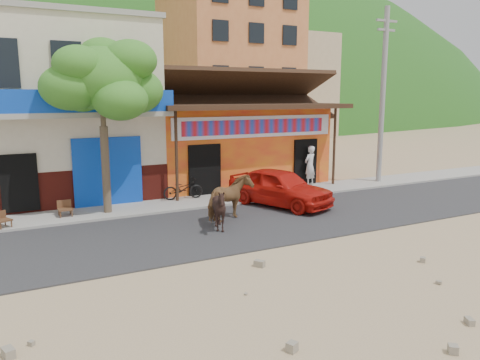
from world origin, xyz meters
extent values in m
plane|color=#9E825B|center=(0.00, 0.00, 0.00)|extent=(120.00, 120.00, 0.00)
cube|color=#28282B|center=(0.00, 2.50, 0.02)|extent=(60.00, 5.00, 0.04)
cube|color=gray|center=(0.00, 6.00, 0.06)|extent=(60.00, 2.00, 0.12)
cube|color=orange|center=(2.00, 10.00, 1.80)|extent=(8.00, 6.00, 3.60)
cube|color=beige|center=(-5.50, 10.00, 3.50)|extent=(7.00, 6.00, 7.00)
cube|color=#CC723F|center=(9.00, 24.00, 6.00)|extent=(9.00, 9.00, 12.00)
cube|color=tan|center=(18.00, 30.00, 5.00)|extent=(8.00, 8.00, 10.00)
ellipsoid|color=#194C14|center=(0.00, 70.00, 12.00)|extent=(100.00, 40.00, 24.00)
cylinder|color=gray|center=(8.20, 6.00, 4.12)|extent=(0.24, 0.24, 8.00)
imported|color=brown|center=(-1.11, 3.16, 0.78)|extent=(1.92, 1.45, 1.48)
imported|color=black|center=(-1.94, 2.18, 0.71)|extent=(1.59, 1.54, 1.34)
imported|color=red|center=(1.47, 4.16, 0.75)|extent=(3.09, 4.50, 1.42)
imported|color=black|center=(-1.50, 6.56, 0.54)|extent=(1.63, 0.68, 0.84)
imported|color=silver|center=(4.68, 6.70, 1.02)|extent=(0.76, 0.63, 1.80)
camera|label=1|loc=(-7.80, -10.53, 4.16)|focal=35.00mm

